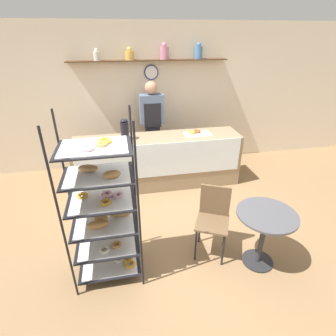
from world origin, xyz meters
name	(u,v)px	position (x,y,z in m)	size (l,w,h in m)	color
ground_plane	(175,233)	(0.00, 0.00, 0.00)	(14.00, 14.00, 0.00)	olive
back_wall	(150,98)	(0.00, 2.39, 1.36)	(10.00, 0.30, 2.70)	beige
display_counter	(158,161)	(0.00, 1.39, 0.46)	(2.86, 0.63, 0.92)	#937A5B
pastry_rack	(104,211)	(-0.86, -0.49, 0.86)	(0.72, 0.53, 1.87)	black
person_worker	(152,125)	(-0.02, 1.93, 0.96)	(0.44, 0.23, 1.75)	#282833
cafe_table	(265,227)	(0.89, -0.68, 0.54)	(0.67, 0.67, 0.72)	#262628
cafe_chair	(213,214)	(0.40, -0.35, 0.54)	(0.51, 0.51, 0.88)	black
coffee_carafe	(125,130)	(-0.55, 1.38, 1.09)	(0.13, 0.13, 0.35)	black
donut_tray_counter	(196,133)	(0.67, 1.42, 0.94)	(0.46, 0.28, 0.05)	white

